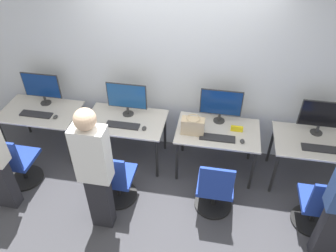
{
  "coord_description": "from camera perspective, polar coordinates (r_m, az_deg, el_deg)",
  "views": [
    {
      "loc": [
        0.58,
        -3.08,
        3.45
      ],
      "look_at": [
        0.0,
        0.14,
        0.85
      ],
      "focal_mm": 35.0,
      "sensor_mm": 36.0,
      "label": 1
    }
  ],
  "objects": [
    {
      "name": "desk_far_left",
      "position": [
        5.09,
        -21.23,
        1.8
      ],
      "size": [
        1.1,
        0.69,
        0.7
      ],
      "color": "#BCB7AD",
      "rests_on": "ground_plane"
    },
    {
      "name": "office_chair_right",
      "position": [
        4.12,
        8.14,
        -11.04
      ],
      "size": [
        0.48,
        0.48,
        0.86
      ],
      "color": "black",
      "rests_on": "ground_plane"
    },
    {
      "name": "mouse_left",
      "position": [
        4.37,
        -4.18,
        -0.38
      ],
      "size": [
        0.06,
        0.09,
        0.03
      ],
      "color": "#333333",
      "rests_on": "desk_left"
    },
    {
      "name": "desk_right",
      "position": [
        4.44,
        8.6,
        -1.58
      ],
      "size": [
        1.1,
        0.69,
        0.7
      ],
      "color": "#BCB7AD",
      "rests_on": "ground_plane"
    },
    {
      "name": "monitor_right",
      "position": [
        4.4,
        9.21,
        3.78
      ],
      "size": [
        0.56,
        0.16,
        0.49
      ],
      "color": "#2D2D2D",
      "rests_on": "desk_right"
    },
    {
      "name": "monitor_far_left",
      "position": [
        5.04,
        -21.15,
        6.37
      ],
      "size": [
        0.56,
        0.16,
        0.49
      ],
      "color": "#2D2D2D",
      "rests_on": "desk_far_left"
    },
    {
      "name": "office_chair_far_right",
      "position": [
        4.29,
        24.77,
        -12.74
      ],
      "size": [
        0.48,
        0.48,
        0.86
      ],
      "color": "black",
      "rests_on": "ground_plane"
    },
    {
      "name": "handbag",
      "position": [
        4.25,
        4.34,
        0.03
      ],
      "size": [
        0.3,
        0.18,
        0.25
      ],
      "color": "tan",
      "rests_on": "desk_right"
    },
    {
      "name": "office_chair_left",
      "position": [
        4.23,
        -9.11,
        -9.45
      ],
      "size": [
        0.48,
        0.48,
        0.86
      ],
      "color": "black",
      "rests_on": "ground_plane"
    },
    {
      "name": "mouse_right",
      "position": [
        4.26,
        12.81,
        -2.61
      ],
      "size": [
        0.06,
        0.09,
        0.03
      ],
      "color": "#333333",
      "rests_on": "desk_right"
    },
    {
      "name": "office_chair_far_left",
      "position": [
        4.83,
        -24.77,
        -6.02
      ],
      "size": [
        0.48,
        0.48,
        0.86
      ],
      "color": "black",
      "rests_on": "ground_plane"
    },
    {
      "name": "keyboard_far_left",
      "position": [
        4.98,
        -21.98,
        1.91
      ],
      "size": [
        0.46,
        0.13,
        0.02
      ],
      "color": "#262628",
      "rests_on": "desk_far_left"
    },
    {
      "name": "mouse_far_left",
      "position": [
        4.82,
        -19.01,
        1.5
      ],
      "size": [
        0.06,
        0.09,
        0.03
      ],
      "color": "#333333",
      "rests_on": "desk_far_left"
    },
    {
      "name": "desk_left",
      "position": [
        4.61,
        -7.36,
        0.23
      ],
      "size": [
        1.1,
        0.69,
        0.7
      ],
      "color": "#BCB7AD",
      "rests_on": "ground_plane"
    },
    {
      "name": "person_left",
      "position": [
        3.6,
        -12.68,
        -7.19
      ],
      "size": [
        0.36,
        0.22,
        1.7
      ],
      "color": "#232328",
      "rests_on": "ground_plane"
    },
    {
      "name": "wall_back",
      "position": [
        4.45,
        1.59,
        10.93
      ],
      "size": [
        12.0,
        0.05,
        2.8
      ],
      "color": "silver",
      "rests_on": "ground_plane"
    },
    {
      "name": "keyboard_left",
      "position": [
        4.46,
        -7.9,
        0.13
      ],
      "size": [
        0.46,
        0.13,
        0.02
      ],
      "color": "#262628",
      "rests_on": "desk_left"
    },
    {
      "name": "placard_right",
      "position": [
        4.4,
        11.9,
        -0.46
      ],
      "size": [
        0.16,
        0.03,
        0.08
      ],
      "color": "yellow",
      "rests_on": "desk_right"
    },
    {
      "name": "monitor_far_right",
      "position": [
        4.57,
        25.27,
        1.63
      ],
      "size": [
        0.56,
        0.16,
        0.49
      ],
      "color": "#2D2D2D",
      "rests_on": "desk_far_right"
    },
    {
      "name": "monitor_left",
      "position": [
        4.51,
        -7.2,
        4.95
      ],
      "size": [
        0.56,
        0.16,
        0.49
      ],
      "color": "#2D2D2D",
      "rests_on": "desk_left"
    },
    {
      "name": "desk_far_right",
      "position": [
        4.64,
        24.48,
        -3.26
      ],
      "size": [
        1.1,
        0.69,
        0.7
      ],
      "color": "#BCB7AD",
      "rests_on": "ground_plane"
    },
    {
      "name": "keyboard_far_right",
      "position": [
        4.48,
        25.06,
        -3.6
      ],
      "size": [
        0.46,
        0.13,
        0.02
      ],
      "color": "#262628",
      "rests_on": "desk_far_right"
    },
    {
      "name": "keyboard_right",
      "position": [
        4.26,
        8.58,
        -2.06
      ],
      "size": [
        0.46,
        0.13,
        0.02
      ],
      "color": "#262628",
      "rests_on": "desk_right"
    },
    {
      "name": "ground_plane",
      "position": [
        4.66,
        -0.31,
        -9.31
      ],
      "size": [
        20.0,
        20.0,
        0.0
      ],
      "primitive_type": "plane",
      "color": "#3D3D42"
    }
  ]
}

